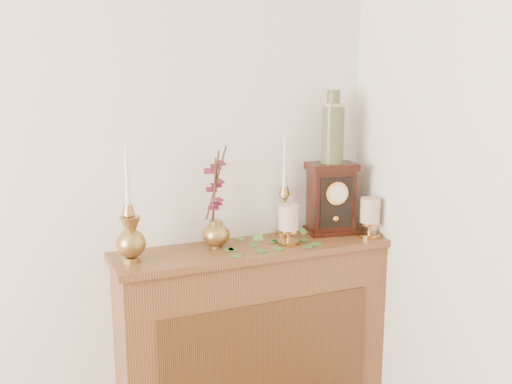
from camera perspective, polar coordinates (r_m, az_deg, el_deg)
name	(u,v)px	position (r m, az deg, el deg)	size (l,w,h in m)	color
console_shelf	(254,350)	(2.81, -0.19, -14.79)	(1.24, 0.34, 0.93)	brown
candlestick_left	(129,224)	(2.42, -12.00, -2.98)	(0.08, 0.08, 0.48)	#AA8244
candlestick_center	(284,203)	(2.76, 2.71, -1.01)	(0.08, 0.08, 0.47)	#AA8244
bud_vase	(131,240)	(2.43, -11.81, -4.51)	(0.12, 0.12, 0.19)	#AA8244
ginger_jar	(215,201)	(2.59, -3.91, -0.83)	(0.18, 0.19, 0.45)	#AA8244
pillar_candle_left	(289,222)	(2.62, 3.12, -2.92)	(0.10, 0.10, 0.19)	#BB8441
pillar_candle_right	(370,215)	(2.78, 10.81, -2.20)	(0.10, 0.10, 0.20)	#BB8441
ivy_garland	(280,243)	(2.62, 2.32, -4.86)	(0.36, 0.17, 0.07)	#3D6D29
mantel_clock	(331,199)	(2.81, 7.18, -0.67)	(0.24, 0.19, 0.33)	black
ceramic_vase	(333,131)	(2.76, 7.32, 5.80)	(0.10, 0.10, 0.33)	#1C382C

